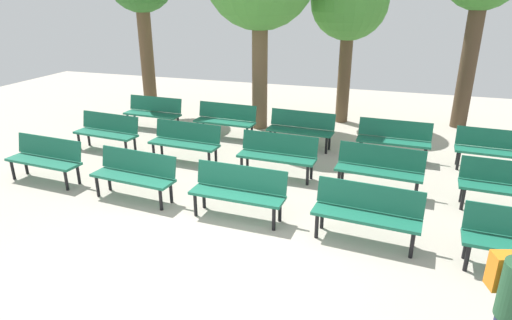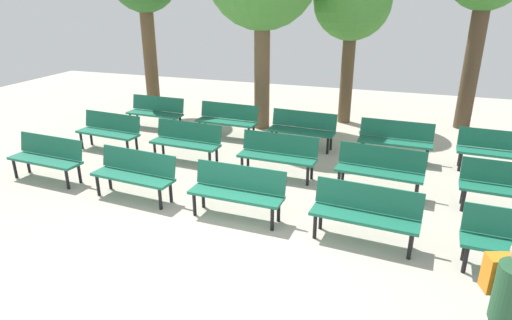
# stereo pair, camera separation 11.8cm
# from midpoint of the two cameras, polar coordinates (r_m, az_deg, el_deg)

# --- Properties ---
(ground_plane) EXTENTS (25.46, 25.46, 0.00)m
(ground_plane) POSITION_cam_midpoint_polar(r_m,az_deg,el_deg) (6.34, -7.92, -13.55)
(ground_plane) COLOR #B2A899
(bench_r0_c0) EXTENTS (1.63, 0.60, 0.87)m
(bench_r0_c0) POSITION_cam_midpoint_polar(r_m,az_deg,el_deg) (9.71, -25.20, 0.51)
(bench_r0_c0) COLOR #19664C
(bench_r0_c0) RESTS_ON ground_plane
(bench_r0_c1) EXTENTS (1.64, 0.63, 0.87)m
(bench_r0_c1) POSITION_cam_midpoint_polar(r_m,az_deg,el_deg) (8.28, -15.10, -1.51)
(bench_r0_c1) COLOR #19664C
(bench_r0_c1) RESTS_ON ground_plane
(bench_r0_c2) EXTENTS (1.62, 0.55, 0.87)m
(bench_r0_c2) POSITION_cam_midpoint_polar(r_m,az_deg,el_deg) (7.32, -1.96, -3.82)
(bench_r0_c2) COLOR #19664C
(bench_r0_c2) RESTS_ON ground_plane
(bench_r0_c3) EXTENTS (1.64, 0.63, 0.87)m
(bench_r0_c3) POSITION_cam_midpoint_polar(r_m,az_deg,el_deg) (6.83, 14.54, -6.45)
(bench_r0_c3) COLOR #19664C
(bench_r0_c3) RESTS_ON ground_plane
(bench_r1_c0) EXTENTS (1.64, 0.63, 0.87)m
(bench_r1_c0) POSITION_cam_midpoint_polar(r_m,az_deg,el_deg) (11.02, -18.24, 3.78)
(bench_r1_c0) COLOR #19664C
(bench_r1_c0) RESTS_ON ground_plane
(bench_r1_c1) EXTENTS (1.63, 0.59, 0.87)m
(bench_r1_c1) POSITION_cam_midpoint_polar(r_m,az_deg,el_deg) (9.85, -8.69, 2.63)
(bench_r1_c1) COLOR #19664C
(bench_r1_c1) RESTS_ON ground_plane
(bench_r1_c2) EXTENTS (1.62, 0.56, 0.87)m
(bench_r1_c2) POSITION_cam_midpoint_polar(r_m,az_deg,el_deg) (8.94, 3.26, 0.91)
(bench_r1_c2) COLOR #19664C
(bench_r1_c2) RESTS_ON ground_plane
(bench_r1_c3) EXTENTS (1.64, 0.63, 0.87)m
(bench_r1_c3) POSITION_cam_midpoint_polar(r_m,az_deg,el_deg) (8.53, 16.19, -0.96)
(bench_r1_c3) COLOR #19664C
(bench_r1_c3) RESTS_ON ground_plane
(bench_r1_c4) EXTENTS (1.63, 0.58, 0.87)m
(bench_r1_c4) POSITION_cam_midpoint_polar(r_m,az_deg,el_deg) (8.64, 30.58, -2.90)
(bench_r1_c4) COLOR #19664C
(bench_r1_c4) RESTS_ON ground_plane
(bench_r2_c0) EXTENTS (1.62, 0.54, 0.87)m
(bench_r2_c0) POSITION_cam_midpoint_polar(r_m,az_deg,el_deg) (12.47, -12.62, 6.29)
(bench_r2_c0) COLOR #19664C
(bench_r2_c0) RESTS_ON ground_plane
(bench_r2_c1) EXTENTS (1.63, 0.58, 0.87)m
(bench_r2_c1) POSITION_cam_midpoint_polar(r_m,az_deg,el_deg) (11.42, -3.45, 5.41)
(bench_r2_c1) COLOR #19664C
(bench_r2_c1) RESTS_ON ground_plane
(bench_r2_c2) EXTENTS (1.63, 0.60, 0.87)m
(bench_r2_c2) POSITION_cam_midpoint_polar(r_m,az_deg,el_deg) (10.70, 6.37, 4.23)
(bench_r2_c2) COLOR #19664C
(bench_r2_c2) RESTS_ON ground_plane
(bench_r2_c3) EXTENTS (1.62, 0.54, 0.87)m
(bench_r2_c3) POSITION_cam_midpoint_polar(r_m,az_deg,el_deg) (10.34, 18.00, 2.71)
(bench_r2_c3) COLOR #19664C
(bench_r2_c3) RESTS_ON ground_plane
(bench_r2_c4) EXTENTS (1.63, 0.58, 0.87)m
(bench_r2_c4) POSITION_cam_midpoint_polar(r_m,az_deg,el_deg) (10.48, 29.31, 1.22)
(bench_r2_c4) COLOR #19664C
(bench_r2_c4) RESTS_ON ground_plane
(tree_1) EXTENTS (2.08, 2.08, 4.39)m
(tree_1) POSITION_cam_midpoint_polar(r_m,az_deg,el_deg) (12.71, 12.69, 19.23)
(tree_1) COLOR brown
(tree_1) RESTS_ON ground_plane
(visitor_with_backpack) EXTENTS (0.45, 0.59, 1.65)m
(visitor_with_backpack) POSITION_cam_midpoint_polar(r_m,az_deg,el_deg) (4.73, 30.57, -16.34)
(visitor_with_backpack) COLOR navy
(visitor_with_backpack) RESTS_ON ground_plane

